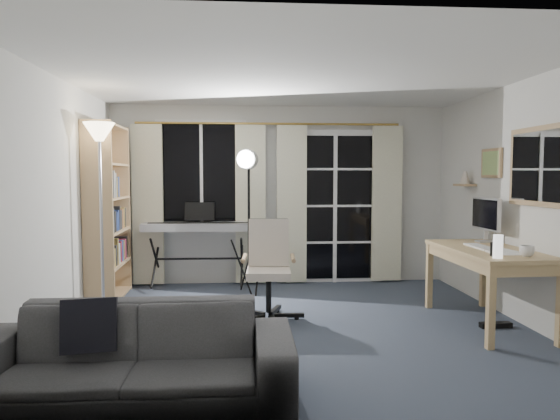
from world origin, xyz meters
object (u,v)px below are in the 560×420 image
at_px(bookshelf, 104,217).
at_px(office_chair, 269,260).
at_px(studio_light, 247,176).
at_px(monitor, 486,215).
at_px(mug, 527,250).
at_px(torchiere_lamp, 100,161).
at_px(keyboard_piano, 199,228).
at_px(sofa, 132,340).
at_px(desk, 487,258).

distance_m(bookshelf, office_chair, 2.12).
bearing_deg(studio_light, monitor, -3.12).
distance_m(bookshelf, mug, 4.49).
bearing_deg(monitor, bookshelf, 167.31).
xyz_separation_m(torchiere_lamp, mug, (3.96, -1.17, -0.80)).
relative_size(bookshelf, keyboard_piano, 1.43).
bearing_deg(bookshelf, office_chair, -26.37).
xyz_separation_m(office_chair, sofa, (-0.98, -1.89, -0.19)).
height_order(studio_light, sofa, studio_light).
bearing_deg(mug, desk, 101.31).
bearing_deg(torchiere_lamp, keyboard_piano, 51.20).
bearing_deg(bookshelf, sofa, -73.36).
relative_size(torchiere_lamp, monitor, 3.69).
xyz_separation_m(office_chair, desk, (2.12, -0.45, 0.07)).
height_order(torchiere_lamp, monitor, torchiere_lamp).
bearing_deg(desk, bookshelf, 160.77).
bearing_deg(torchiere_lamp, mug, -16.49).
bearing_deg(monitor, desk, -114.62).
xyz_separation_m(office_chair, monitor, (2.31, 0.00, 0.45)).
xyz_separation_m(keyboard_piano, studio_light, (0.63, -0.38, 0.67)).
distance_m(keyboard_piano, office_chair, 1.61).
bearing_deg(desk, studio_light, 147.40).
xyz_separation_m(keyboard_piano, monitor, (3.15, -1.36, 0.25)).
relative_size(desk, sofa, 0.69).
bearing_deg(mug, bookshelf, 156.13).
height_order(torchiere_lamp, mug, torchiere_lamp).
bearing_deg(desk, keyboard_piano, 147.51).
height_order(torchiere_lamp, keyboard_piano, torchiere_lamp).
height_order(bookshelf, office_chair, bookshelf).
xyz_separation_m(bookshelf, mug, (4.11, -1.82, -0.16)).
bearing_deg(office_chair, torchiere_lamp, 175.92).
bearing_deg(desk, office_chair, 167.03).
distance_m(torchiere_lamp, keyboard_piano, 1.67).
bearing_deg(sofa, desk, 25.07).
xyz_separation_m(studio_light, desk, (2.32, -1.43, -0.79)).
xyz_separation_m(keyboard_piano, sofa, (-0.14, -3.25, -0.38)).
xyz_separation_m(torchiere_lamp, desk, (3.86, -0.67, -0.96)).
height_order(bookshelf, torchiere_lamp, bookshelf).
bearing_deg(desk, torchiere_lamp, 169.08).
height_order(bookshelf, monitor, bookshelf).
bearing_deg(torchiere_lamp, desk, -9.89).
relative_size(bookshelf, monitor, 3.79).
xyz_separation_m(keyboard_piano, office_chair, (0.84, -1.36, -0.19)).
distance_m(keyboard_piano, studio_light, 0.99).
distance_m(office_chair, monitor, 2.35).
bearing_deg(monitor, studio_light, 157.76).
bearing_deg(studio_light, office_chair, -59.97).
bearing_deg(sofa, torchiere_lamp, 110.06).
bearing_deg(torchiere_lamp, studio_light, 26.11).
distance_m(torchiere_lamp, office_chair, 2.04).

